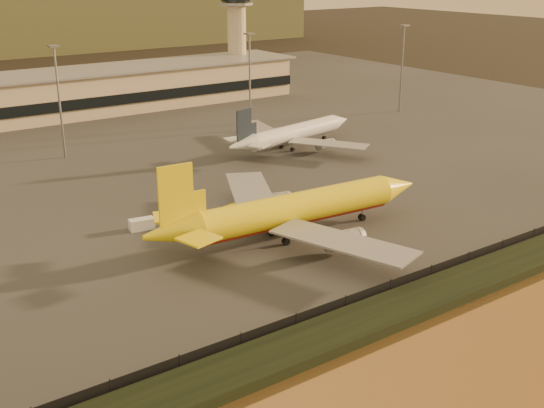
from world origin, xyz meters
The scene contains 10 objects.
ground centered at (0.00, 0.00, 0.00)m, with size 900.00×900.00×0.00m, color black.
embankment centered at (0.00, -17.00, 0.70)m, with size 320.00×7.00×1.40m, color black.
tarmac centered at (0.00, 95.00, 0.10)m, with size 320.00×220.00×0.20m, color #2D2D2D.
perimeter_fence centered at (0.00, -13.00, 1.30)m, with size 300.00×0.05×2.20m, color black.
control_tower centered at (70.00, 131.00, 21.66)m, with size 11.20×11.20×35.50m.
apron_light_masts centered at (15.00, 75.00, 15.70)m, with size 152.20×12.20×25.40m.
dhl_cargo_jet centered at (3.82, 11.33, 4.78)m, with size 51.38×50.21×15.34m.
white_narrowbody_jet centered at (37.99, 56.29, 3.78)m, with size 41.54×39.99×11.98m.
gse_vehicle_yellow centered at (1.82, 25.86, 1.07)m, with size 3.88×1.75×1.75m, color yellow.
gse_vehicle_white centered at (-14.92, 28.62, 1.14)m, with size 4.18×1.88×1.88m, color silver.
Camera 1 is at (-58.97, -71.12, 42.78)m, focal length 45.00 mm.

